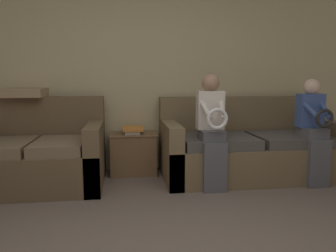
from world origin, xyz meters
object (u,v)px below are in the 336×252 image
(book_stack, at_px, (133,130))
(child_left_seated, at_px, (212,126))
(throw_pillow, at_px, (25,92))
(couch_side, at_px, (37,156))
(side_shelf, at_px, (133,153))
(couch_main, at_px, (248,149))
(child_right_seated, at_px, (314,127))

(book_stack, bearing_deg, child_left_seated, -39.35)
(child_left_seated, bearing_deg, throw_pillow, 161.40)
(throw_pillow, bearing_deg, couch_side, -61.96)
(side_shelf, bearing_deg, couch_side, -163.16)
(couch_side, height_order, child_left_seated, child_left_seated)
(couch_main, xyz_separation_m, child_left_seated, (-0.57, -0.41, 0.35))
(couch_side, bearing_deg, child_right_seated, -6.65)
(couch_main, relative_size, couch_side, 1.47)
(couch_main, height_order, child_left_seated, child_left_seated)
(child_right_seated, relative_size, side_shelf, 2.03)
(throw_pillow, bearing_deg, book_stack, -0.93)
(couch_side, bearing_deg, couch_main, 1.54)
(couch_side, bearing_deg, throw_pillow, 118.04)
(side_shelf, distance_m, book_stack, 0.28)
(child_left_seated, xyz_separation_m, book_stack, (-0.80, 0.66, -0.13))
(child_right_seated, xyz_separation_m, side_shelf, (-1.93, 0.66, -0.38))
(book_stack, relative_size, throw_pillow, 0.75)
(child_right_seated, xyz_separation_m, throw_pillow, (-3.15, 0.68, 0.36))
(couch_side, xyz_separation_m, throw_pillow, (-0.18, 0.34, 0.67))
(couch_side, xyz_separation_m, side_shelf, (1.04, 0.31, -0.07))
(couch_main, xyz_separation_m, couch_side, (-2.40, -0.06, 0.01))
(couch_main, xyz_separation_m, child_right_seated, (0.57, -0.41, 0.32))
(child_left_seated, xyz_separation_m, throw_pillow, (-2.02, 0.68, 0.33))
(child_left_seated, height_order, child_right_seated, child_left_seated)
(child_left_seated, relative_size, side_shelf, 2.12)
(child_right_seated, xyz_separation_m, book_stack, (-1.94, 0.66, -0.10))
(side_shelf, relative_size, throw_pillow, 1.30)
(couch_main, relative_size, book_stack, 6.30)
(couch_side, xyz_separation_m, book_stack, (1.03, 0.32, 0.21))
(couch_main, bearing_deg, side_shelf, 169.64)
(couch_side, height_order, book_stack, couch_side)
(child_left_seated, distance_m, book_stack, 1.05)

